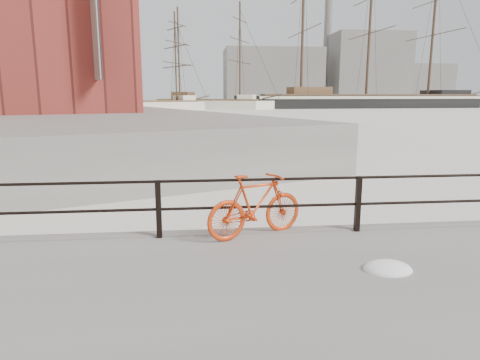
# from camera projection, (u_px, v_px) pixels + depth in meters

# --- Properties ---
(far_quay) EXTENTS (78.44, 148.07, 1.80)m
(far_quay) POSITION_uv_depth(u_px,v_px,m) (0.00, 106.00, 74.24)
(far_quay) COLOR gray
(far_quay) RESTS_ON ground
(bicycle) EXTENTS (1.79, 0.97, 1.10)m
(bicycle) POSITION_uv_depth(u_px,v_px,m) (256.00, 205.00, 7.30)
(bicycle) COLOR red
(bicycle) RESTS_ON promenade
(barque_black) EXTENTS (67.87, 26.47, 37.17)m
(barque_black) POSITION_uv_depth(u_px,v_px,m) (365.00, 108.00, 95.53)
(barque_black) COLOR black
(barque_black) RESTS_ON ground
(schooner_mid) EXTENTS (33.07, 25.09, 21.80)m
(schooner_mid) POSITION_uv_depth(u_px,v_px,m) (209.00, 109.00, 90.43)
(schooner_mid) COLOR white
(schooner_mid) RESTS_ON ground
(schooner_left) EXTENTS (26.70, 21.57, 18.52)m
(schooner_left) POSITION_uv_depth(u_px,v_px,m) (150.00, 111.00, 77.65)
(schooner_left) COLOR beige
(schooner_left) RESTS_ON ground
(industrial_west) EXTENTS (32.00, 18.00, 18.00)m
(industrial_west) POSITION_uv_depth(u_px,v_px,m) (272.00, 77.00, 145.14)
(industrial_west) COLOR gray
(industrial_west) RESTS_ON ground
(industrial_mid) EXTENTS (26.00, 20.00, 24.00)m
(industrial_mid) POSITION_uv_depth(u_px,v_px,m) (366.00, 69.00, 153.02)
(industrial_mid) COLOR gray
(industrial_mid) RESTS_ON ground
(industrial_east) EXTENTS (20.00, 16.00, 14.00)m
(industrial_east) POSITION_uv_depth(u_px,v_px,m) (419.00, 84.00, 161.22)
(industrial_east) COLOR gray
(industrial_east) RESTS_ON ground
(smokestack) EXTENTS (2.80, 2.80, 44.00)m
(smokestack) POSITION_uv_depth(u_px,v_px,m) (327.00, 41.00, 154.62)
(smokestack) COLOR gray
(smokestack) RESTS_ON ground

